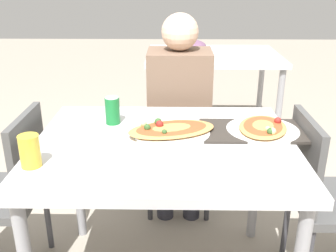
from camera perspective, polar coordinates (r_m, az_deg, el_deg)
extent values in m
cube|color=silver|center=(1.63, -0.53, -2.91)|extent=(1.07, 0.87, 0.04)
cylinder|color=#99999E|center=(2.20, -12.98, -7.49)|extent=(0.05, 0.05, 0.71)
cylinder|color=#99999E|center=(2.18, 12.61, -7.71)|extent=(0.05, 0.05, 0.71)
cube|color=#4C4C4C|center=(2.38, 1.56, -2.59)|extent=(0.40, 0.40, 0.04)
cube|color=#4C4C4C|center=(2.48, 1.57, 3.65)|extent=(0.38, 0.03, 0.38)
cylinder|color=#38383D|center=(2.35, 5.75, -9.29)|extent=(0.03, 0.03, 0.40)
cylinder|color=#38383D|center=(2.34, -2.68, -9.25)|extent=(0.03, 0.03, 0.40)
cylinder|color=#38383D|center=(2.64, 5.18, -5.46)|extent=(0.03, 0.03, 0.40)
cylinder|color=#38383D|center=(2.64, -2.24, -5.42)|extent=(0.03, 0.03, 0.40)
cube|color=#4C4C4C|center=(1.86, -19.63, -4.12)|extent=(0.03, 0.38, 0.38)
cylinder|color=#38383D|center=(2.22, -17.09, -12.32)|extent=(0.03, 0.03, 0.40)
cube|color=#4C4C4C|center=(1.82, 19.21, -4.70)|extent=(0.03, 0.38, 0.38)
cylinder|color=#38383D|center=(2.18, 16.82, -12.95)|extent=(0.03, 0.03, 0.40)
cylinder|color=#2D2D38|center=(2.36, 3.49, -8.49)|extent=(0.10, 0.10, 0.44)
cylinder|color=#2D2D38|center=(2.35, -0.41, -8.47)|extent=(0.10, 0.10, 0.44)
cube|color=brown|center=(2.25, 1.64, 3.96)|extent=(0.35, 0.27, 0.55)
sphere|color=beige|center=(2.16, 1.75, 13.50)|extent=(0.20, 0.20, 0.20)
cylinder|color=white|center=(1.68, 0.53, -1.01)|extent=(0.33, 0.33, 0.01)
ellipsoid|color=tan|center=(1.68, 0.53, -0.47)|extent=(0.42, 0.31, 0.02)
ellipsoid|color=#C14C28|center=(1.67, 0.53, -0.28)|extent=(0.35, 0.25, 0.01)
sphere|color=#335928|center=(1.62, -0.36, -0.87)|extent=(0.02, 0.02, 0.02)
sphere|color=#335928|center=(1.66, -3.02, -0.21)|extent=(0.03, 0.03, 0.03)
sphere|color=maroon|center=(1.69, -1.23, 0.25)|extent=(0.03, 0.03, 0.03)
sphere|color=#335928|center=(1.71, -1.45, 0.61)|extent=(0.03, 0.03, 0.03)
sphere|color=beige|center=(1.70, -3.55, 0.35)|extent=(0.03, 0.03, 0.03)
cylinder|color=#197233|center=(1.80, -8.05, 2.21)|extent=(0.07, 0.07, 0.12)
cylinder|color=silver|center=(1.78, -8.16, 4.10)|extent=(0.06, 0.06, 0.00)
cylinder|color=gold|center=(1.48, -19.42, -3.44)|extent=(0.07, 0.07, 0.12)
cube|color=#332D28|center=(1.75, 12.10, -0.67)|extent=(0.44, 0.26, 0.01)
cylinder|color=white|center=(1.76, 13.55, -0.64)|extent=(0.31, 0.31, 0.01)
ellipsoid|color=tan|center=(1.75, 13.60, -0.13)|extent=(0.27, 0.33, 0.02)
ellipsoid|color=#C14C28|center=(1.75, 13.61, 0.05)|extent=(0.23, 0.27, 0.01)
sphere|color=beige|center=(1.70, 14.26, -0.41)|extent=(0.02, 0.02, 0.02)
sphere|color=beige|center=(1.67, 14.88, -0.75)|extent=(0.03, 0.03, 0.03)
sphere|color=#335928|center=(1.67, 14.66, -0.77)|extent=(0.03, 0.03, 0.03)
sphere|color=maroon|center=(1.79, 15.65, 0.75)|extent=(0.03, 0.03, 0.03)
cube|color=silver|center=(3.36, 6.55, 10.07)|extent=(1.10, 0.80, 0.04)
ellipsoid|color=#724C6B|center=(3.33, 2.76, 11.49)|extent=(0.32, 0.24, 0.12)
cylinder|color=#99999E|center=(3.11, -2.37, 2.05)|extent=(0.05, 0.05, 0.71)
cylinder|color=#99999E|center=(3.22, 15.74, 1.88)|extent=(0.05, 0.05, 0.71)
cylinder|color=#99999E|center=(3.78, -1.79, 5.67)|extent=(0.05, 0.05, 0.71)
cylinder|color=#99999E|center=(3.86, 13.27, 5.46)|extent=(0.05, 0.05, 0.71)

